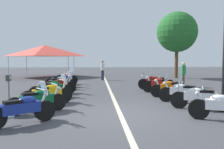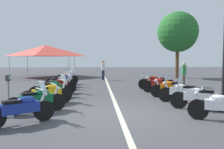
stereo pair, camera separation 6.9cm
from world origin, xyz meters
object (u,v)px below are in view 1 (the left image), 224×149
motorcycle_left_row_4 (58,86)px  motorcycle_left_row_6 (61,80)px  motorcycle_right_row_4 (162,85)px  parking_meter (9,86)px  motorcycle_left_row_3 (51,89)px  motorcycle_right_row_3 (171,88)px  roadside_tree_0 (177,32)px  motorcycle_right_row_5 (156,82)px  traffic_cone_1 (40,85)px  bystander_0 (103,68)px  motorcycle_left_row_2 (48,93)px  event_tent (45,51)px  traffic_cone_0 (209,95)px  bystander_2 (183,72)px  motorcycle_left_row_7 (65,78)px  motorcycle_left_row_1 (37,100)px  motorcycle_right_row_2 (183,92)px  motorcycle_right_row_1 (199,97)px  motorcycle_left_row_5 (59,83)px

motorcycle_left_row_4 → motorcycle_left_row_6: size_ratio=0.96×
motorcycle_right_row_4 → parking_meter: 7.67m
motorcycle_left_row_6 → parking_meter: size_ratio=1.51×
motorcycle_left_row_3 → motorcycle_left_row_4: 1.23m
motorcycle_right_row_3 → roadside_tree_0: size_ratio=0.31×
motorcycle_right_row_5 → traffic_cone_1: bearing=16.3°
bystander_0 → motorcycle_left_row_6: bearing=29.7°
motorcycle_left_row_2 → roadside_tree_0: bearing=19.4°
motorcycle_left_row_6 → motorcycle_right_row_5: 5.95m
motorcycle_left_row_3 → motorcycle_right_row_3: motorcycle_left_row_3 is taller
motorcycle_left_row_3 → event_tent: bearing=77.5°
motorcycle_right_row_5 → traffic_cone_1: motorcycle_right_row_5 is taller
traffic_cone_0 → event_tent: event_tent is taller
motorcycle_right_row_4 → bystander_2: (2.56, -2.18, 0.49)m
motorcycle_left_row_3 → motorcycle_left_row_7: (5.36, 0.07, 0.01)m
parking_meter → bystander_0: size_ratio=0.75×
roadside_tree_0 → motorcycle_left_row_1: bearing=144.0°
motorcycle_right_row_2 → event_tent: size_ratio=0.34×
motorcycle_right_row_1 → traffic_cone_1: size_ratio=3.22×
motorcycle_right_row_3 → traffic_cone_1: 7.81m
motorcycle_left_row_4 → motorcycle_right_row_2: 6.28m
bystander_0 → bystander_2: bearing=105.5°
motorcycle_left_row_5 → motorcycle_right_row_5: 5.76m
motorcycle_right_row_2 → parking_meter: size_ratio=1.52×
motorcycle_left_row_5 → motorcycle_right_row_3: size_ratio=0.83×
motorcycle_left_row_6 → event_tent: event_tent is taller
motorcycle_right_row_2 → motorcycle_right_row_3: size_ratio=1.00×
roadside_tree_0 → event_tent: bearing=80.9°
parking_meter → traffic_cone_1: parking_meter is taller
motorcycle_left_row_7 → motorcycle_left_row_4: bearing=-121.7°
bystander_2 → motorcycle_left_row_5: bearing=-137.9°
traffic_cone_0 → traffic_cone_1: size_ratio=1.00×
bystander_0 → bystander_2: size_ratio=1.05×
motorcycle_left_row_3 → motorcycle_left_row_7: bearing=64.8°
motorcycle_left_row_5 → motorcycle_left_row_7: motorcycle_left_row_7 is taller
motorcycle_right_row_1 → traffic_cone_1: (6.07, 7.18, -0.18)m
motorcycle_left_row_7 → motorcycle_right_row_1: bearing=-88.2°
traffic_cone_1 → bystander_0: 6.88m
motorcycle_right_row_1 → motorcycle_left_row_2: bearing=13.0°
motorcycle_right_row_4 → traffic_cone_0: bearing=139.8°
motorcycle_left_row_4 → motorcycle_right_row_2: size_ratio=0.96×
motorcycle_left_row_4 → motorcycle_right_row_2: bearing=-51.5°
motorcycle_left_row_4 → event_tent: (11.30, 3.12, 2.18)m
motorcycle_right_row_4 → motorcycle_right_row_5: (1.32, 0.01, 0.01)m
motorcycle_left_row_6 → motorcycle_right_row_1: (-6.73, -6.00, -0.00)m
traffic_cone_0 → motorcycle_right_row_1: bearing=142.7°
motorcycle_left_row_7 → bystander_0: bearing=17.4°
motorcycle_left_row_2 → motorcycle_right_row_5: bearing=4.5°
event_tent → motorcycle_left_row_7: bearing=-157.8°
motorcycle_left_row_3 → motorcycle_right_row_3: 5.72m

